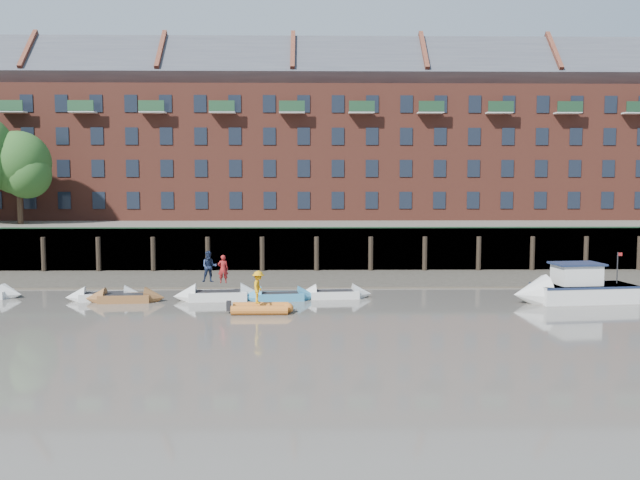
{
  "coord_description": "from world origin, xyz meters",
  "views": [
    {
      "loc": [
        1.39,
        -27.78,
        6.63
      ],
      "look_at": [
        2.08,
        12.0,
        3.2
      ],
      "focal_mm": 38.0,
      "sensor_mm": 36.0,
      "label": 1
    }
  ],
  "objects_px": {
    "person_rower_b": "(209,267)",
    "person_rib_crew": "(258,287)",
    "rowboat_5": "(334,294)",
    "person_rower_a": "(223,269)",
    "rowboat_3": "(218,296)",
    "rowboat_4": "(280,296)",
    "rowboat_2": "(125,298)",
    "motor_launch": "(565,290)",
    "rib_tender": "(263,308)",
    "rowboat_1": "(105,296)"
  },
  "relations": [
    {
      "from": "person_rower_b",
      "to": "person_rib_crew",
      "type": "distance_m",
      "value": 5.13
    },
    {
      "from": "rowboat_5",
      "to": "person_rower_a",
      "type": "xyz_separation_m",
      "value": [
        -6.26,
        -0.65,
        1.55
      ]
    },
    {
      "from": "rowboat_3",
      "to": "rowboat_5",
      "type": "xyz_separation_m",
      "value": [
        6.55,
        0.57,
        -0.04
      ]
    },
    {
      "from": "rowboat_4",
      "to": "person_rower_b",
      "type": "xyz_separation_m",
      "value": [
        -3.97,
        0.34,
        1.65
      ]
    },
    {
      "from": "rowboat_5",
      "to": "person_rib_crew",
      "type": "xyz_separation_m",
      "value": [
        -4.02,
        -4.39,
        1.11
      ]
    },
    {
      "from": "person_rib_crew",
      "to": "rowboat_3",
      "type": "bearing_deg",
      "value": 38.5
    },
    {
      "from": "rowboat_2",
      "to": "motor_launch",
      "type": "relative_size",
      "value": 0.63
    },
    {
      "from": "rowboat_2",
      "to": "rowboat_4",
      "type": "relative_size",
      "value": 1.03
    },
    {
      "from": "motor_launch",
      "to": "rowboat_5",
      "type": "bearing_deg",
      "value": -14.23
    },
    {
      "from": "person_rower_a",
      "to": "person_rower_b",
      "type": "bearing_deg",
      "value": -30.42
    },
    {
      "from": "person_rower_b",
      "to": "person_rower_a",
      "type": "bearing_deg",
      "value": -31.91
    },
    {
      "from": "rib_tender",
      "to": "motor_launch",
      "type": "relative_size",
      "value": 0.45
    },
    {
      "from": "rowboat_5",
      "to": "person_rib_crew",
      "type": "height_order",
      "value": "person_rib_crew"
    },
    {
      "from": "rowboat_3",
      "to": "motor_launch",
      "type": "bearing_deg",
      "value": -8.45
    },
    {
      "from": "rowboat_2",
      "to": "person_rib_crew",
      "type": "xyz_separation_m",
      "value": [
        7.6,
        -3.3,
        1.11
      ]
    },
    {
      "from": "rowboat_4",
      "to": "motor_launch",
      "type": "bearing_deg",
      "value": -10.25
    },
    {
      "from": "rowboat_5",
      "to": "person_rower_a",
      "type": "height_order",
      "value": "person_rower_a"
    },
    {
      "from": "rowboat_1",
      "to": "person_rower_b",
      "type": "distance_m",
      "value": 6.08
    },
    {
      "from": "rowboat_5",
      "to": "rowboat_3",
      "type": "bearing_deg",
      "value": -179.79
    },
    {
      "from": "motor_launch",
      "to": "person_rower_a",
      "type": "height_order",
      "value": "person_rower_a"
    },
    {
      "from": "rowboat_4",
      "to": "rowboat_5",
      "type": "relative_size",
      "value": 0.98
    },
    {
      "from": "rowboat_1",
      "to": "person_rower_a",
      "type": "height_order",
      "value": "person_rower_a"
    },
    {
      "from": "rowboat_4",
      "to": "person_rower_a",
      "type": "bearing_deg",
      "value": 173.3
    },
    {
      "from": "rowboat_1",
      "to": "rowboat_3",
      "type": "relative_size",
      "value": 0.86
    },
    {
      "from": "rowboat_2",
      "to": "rowboat_5",
      "type": "distance_m",
      "value": 11.67
    },
    {
      "from": "person_rower_b",
      "to": "rowboat_5",
      "type": "bearing_deg",
      "value": -6.46
    },
    {
      "from": "rowboat_1",
      "to": "rowboat_2",
      "type": "relative_size",
      "value": 1.0
    },
    {
      "from": "rowboat_4",
      "to": "person_rower_a",
      "type": "relative_size",
      "value": 2.69
    },
    {
      "from": "rowboat_5",
      "to": "motor_launch",
      "type": "distance_m",
      "value": 12.75
    },
    {
      "from": "rowboat_5",
      "to": "person_rower_b",
      "type": "bearing_deg",
      "value": 177.72
    },
    {
      "from": "rib_tender",
      "to": "person_rib_crew",
      "type": "height_order",
      "value": "person_rib_crew"
    },
    {
      "from": "rowboat_4",
      "to": "person_rib_crew",
      "type": "height_order",
      "value": "person_rib_crew"
    },
    {
      "from": "rowboat_2",
      "to": "rib_tender",
      "type": "distance_m",
      "value": 8.47
    },
    {
      "from": "rowboat_2",
      "to": "rowboat_4",
      "type": "bearing_deg",
      "value": -0.51
    },
    {
      "from": "person_rower_a",
      "to": "rowboat_5",
      "type": "bearing_deg",
      "value": 178.49
    },
    {
      "from": "person_rower_b",
      "to": "person_rib_crew",
      "type": "relative_size",
      "value": 1.08
    },
    {
      "from": "person_rower_a",
      "to": "rowboat_4",
      "type": "bearing_deg",
      "value": 172.63
    },
    {
      "from": "rowboat_5",
      "to": "person_rib_crew",
      "type": "bearing_deg",
      "value": -137.19
    },
    {
      "from": "rowboat_5",
      "to": "rowboat_2",
      "type": "bearing_deg",
      "value": -179.4
    },
    {
      "from": "person_rower_b",
      "to": "rowboat_2",
      "type": "bearing_deg",
      "value": -179.18
    },
    {
      "from": "rowboat_1",
      "to": "person_rower_a",
      "type": "relative_size",
      "value": 2.77
    },
    {
      "from": "rowboat_4",
      "to": "person_rower_a",
      "type": "xyz_separation_m",
      "value": [
        -3.16,
        -0.0,
        1.55
      ]
    },
    {
      "from": "person_rower_b",
      "to": "rowboat_3",
      "type": "bearing_deg",
      "value": -35.48
    },
    {
      "from": "rowboat_1",
      "to": "motor_launch",
      "type": "bearing_deg",
      "value": -13.59
    },
    {
      "from": "rowboat_5",
      "to": "person_rower_b",
      "type": "relative_size",
      "value": 2.46
    },
    {
      "from": "rib_tender",
      "to": "person_rower_b",
      "type": "bearing_deg",
      "value": 128.28
    },
    {
      "from": "person_rower_b",
      "to": "rowboat_1",
      "type": "bearing_deg",
      "value": 172.44
    },
    {
      "from": "rowboat_3",
      "to": "rib_tender",
      "type": "height_order",
      "value": "rowboat_3"
    },
    {
      "from": "rowboat_3",
      "to": "rowboat_5",
      "type": "height_order",
      "value": "rowboat_3"
    },
    {
      "from": "rowboat_4",
      "to": "rowboat_1",
      "type": "bearing_deg",
      "value": 172.05
    }
  ]
}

